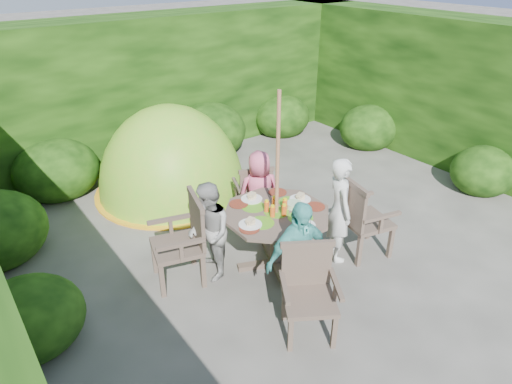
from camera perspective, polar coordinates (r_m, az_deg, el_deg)
ground at (r=6.21m, az=5.71°, el=-6.01°), size 60.00×60.00×0.00m
hedge_enclosure at (r=6.58m, az=-1.57°, el=8.35°), size 9.00×9.00×2.50m
patio_table at (r=5.39m, az=2.58°, el=-3.60°), size 1.70×1.70×0.91m
parasol_pole at (r=5.16m, az=2.64°, el=0.78°), size 0.06×0.06×2.20m
garden_chair_right at (r=5.80m, az=12.98°, el=-3.05°), size 0.66×0.71×1.01m
garden_chair_left at (r=5.29m, az=-9.00°, el=-5.86°), size 0.68×0.73×1.02m
garden_chair_back at (r=6.41m, az=-0.26°, el=-0.03°), size 0.63×0.60×0.84m
garden_chair_front at (r=4.63m, az=6.55°, el=-12.03°), size 0.72×0.70×0.92m
child_right at (r=5.62m, az=10.40°, el=-2.18°), size 0.51×0.59×1.35m
child_left at (r=5.27m, az=-5.89°, el=-5.01°), size 0.62×0.70×1.20m
child_back at (r=6.08m, az=0.42°, el=-0.15°), size 0.68×0.56×1.18m
child_front at (r=4.75m, az=5.27°, el=-8.31°), size 0.79×0.38×1.31m
dome_tent at (r=7.54m, az=-10.25°, el=0.19°), size 2.73×2.73×2.82m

